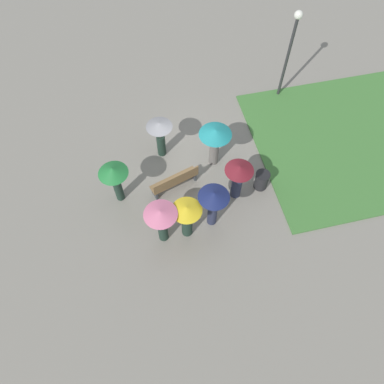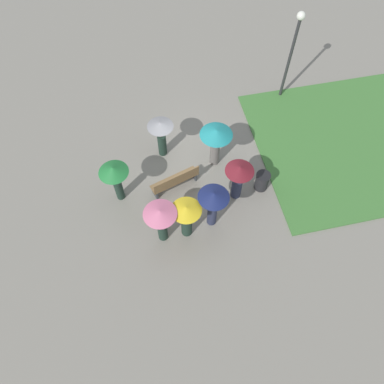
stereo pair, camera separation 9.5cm
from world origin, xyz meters
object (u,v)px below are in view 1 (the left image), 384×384
Objects in this scene: crowd_person_maroon at (238,176)px; crowd_person_navy at (213,202)px; trash_bin at (262,180)px; crowd_person_grey at (160,133)px; park_bench at (175,181)px; crowd_person_teal at (215,139)px; crowd_person_pink at (161,219)px; crowd_person_green at (114,176)px; crowd_person_yellow at (187,216)px; lamp_post at (291,44)px.

crowd_person_navy reaches higher than crowd_person_maroon.
trash_bin is 0.44× the size of crowd_person_grey.
park_bench is at bearing -120.22° from crowd_person_grey.
crowd_person_teal is 1.00× the size of crowd_person_pink.
crowd_person_teal is (0.41, -1.64, 0.18)m from crowd_person_maroon.
park_bench is 2.26m from crowd_person_green.
crowd_person_teal is at bearing 98.40° from crowd_person_pink.
crowd_person_yellow is 0.98m from crowd_person_navy.
crowd_person_grey is (2.29, -2.49, 0.04)m from crowd_person_maroon.
crowd_person_navy reaches higher than trash_bin.
lamp_post is 8.54m from crowd_person_pink.
crowd_person_grey is at bearing -101.18° from park_bench.
crowd_person_teal is 2.07m from crowd_person_grey.
crowd_person_teal is 0.97× the size of crowd_person_navy.
crowd_person_pink is (2.90, 1.13, 0.13)m from crowd_person_maroon.
crowd_person_green is at bearing -174.35° from crowd_person_grey.
lamp_post is at bearing 107.10° from crowd_person_green.
lamp_post is at bearing -16.14° from crowd_person_grey.
crowd_person_yellow is 1.00× the size of crowd_person_maroon.
crowd_person_navy is at bearing 11.48° from crowd_person_maroon.
crowd_person_green reaches higher than crowd_person_grey.
trash_bin is 0.42× the size of crowd_person_pink.
park_bench is 0.47× the size of lamp_post.
crowd_person_grey is (1.88, -0.85, -0.15)m from crowd_person_teal.
crowd_person_teal is 1.05× the size of crowd_person_grey.
crowd_person_navy is at bearing 57.78° from crowd_person_pink.
park_bench is 1.02× the size of crowd_person_pink.
crowd_person_grey is at bearing -35.54° from trash_bin.
crowd_person_navy is (4.47, 5.47, -1.23)m from lamp_post.
crowd_person_yellow is 2.85m from crowd_person_green.
crowd_person_teal is at bearing -110.91° from crowd_person_navy.
crowd_person_green is at bearing -7.49° from trash_bin.
crowd_person_yellow is at bearing 1.43° from crowd_person_maroon.
crowd_person_pink is 1.04× the size of crowd_person_grey.
crowd_person_teal is at bearing -170.12° from park_bench.
crowd_person_pink is at bearing -136.03° from crowd_person_grey.
crowd_person_navy is (-1.16, 3.39, 0.14)m from crowd_person_grey.
crowd_person_maroon is 3.38m from crowd_person_grey.
crowd_person_navy is (-0.94, -0.22, 0.21)m from crowd_person_yellow.
crowd_person_maroon is 1.70m from crowd_person_teal.
crowd_person_teal reaches higher than crowd_person_green.
crowd_person_navy is at bearing 132.81° from crowd_person_yellow.
crowd_person_navy is at bearing 102.86° from park_bench.
crowd_person_maroon is 1.46m from crowd_person_navy.
trash_bin is 0.42× the size of crowd_person_teal.
crowd_person_maroon is 4.24m from crowd_person_green.
crowd_person_yellow is (3.09, 1.24, 0.77)m from trash_bin.
park_bench is at bearing 158.67° from crowd_person_teal.
crowd_person_yellow reaches higher than trash_bin.
crowd_person_grey is at bearing 20.29° from lamp_post.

